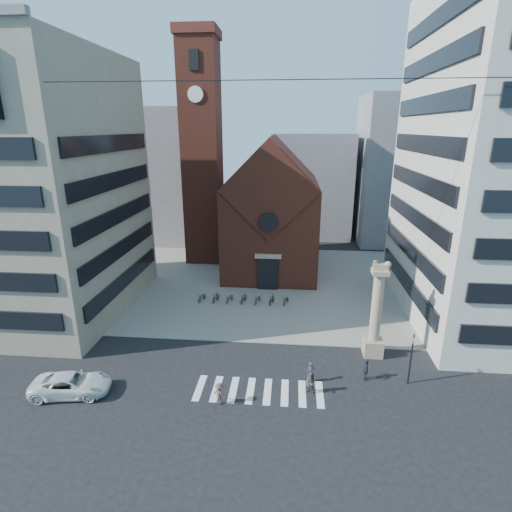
# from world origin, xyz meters

# --- Properties ---
(ground) EXTENTS (120.00, 120.00, 0.00)m
(ground) POSITION_xyz_m (0.00, 0.00, 0.00)
(ground) COLOR black
(ground) RESTS_ON ground
(piazza) EXTENTS (46.00, 30.00, 0.05)m
(piazza) POSITION_xyz_m (0.00, 19.00, 0.03)
(piazza) COLOR gray
(piazza) RESTS_ON ground
(zebra_crossing) EXTENTS (10.20, 3.20, 0.01)m
(zebra_crossing) POSITION_xyz_m (0.55, -3.00, 0.01)
(zebra_crossing) COLOR white
(zebra_crossing) RESTS_ON ground
(church) EXTENTS (12.00, 16.65, 18.00)m
(church) POSITION_xyz_m (0.00, 25.04, 7.98)
(church) COLOR brown
(church) RESTS_ON ground
(campanile) EXTENTS (5.50, 5.50, 31.20)m
(campanile) POSITION_xyz_m (-10.00, 28.00, 15.74)
(campanile) COLOR brown
(campanile) RESTS_ON ground
(building_left) EXTENTS (18.00, 20.00, 26.00)m
(building_left) POSITION_xyz_m (-24.00, 10.00, 13.00)
(building_left) COLOR gray
(building_left) RESTS_ON ground
(bg_block_left) EXTENTS (16.00, 14.00, 22.00)m
(bg_block_left) POSITION_xyz_m (-20.00, 40.00, 11.00)
(bg_block_left) COLOR gray
(bg_block_left) RESTS_ON ground
(bg_block_mid) EXTENTS (14.00, 12.00, 18.00)m
(bg_block_mid) POSITION_xyz_m (6.00, 45.00, 9.00)
(bg_block_mid) COLOR gray
(bg_block_mid) RESTS_ON ground
(bg_block_right) EXTENTS (16.00, 14.00, 24.00)m
(bg_block_right) POSITION_xyz_m (22.00, 42.00, 12.00)
(bg_block_right) COLOR gray
(bg_block_right) RESTS_ON ground
(lion_column) EXTENTS (1.63, 1.60, 8.68)m
(lion_column) POSITION_xyz_m (10.01, 3.00, 3.46)
(lion_column) COLOR tan
(lion_column) RESTS_ON ground
(traffic_light) EXTENTS (0.13, 0.16, 4.30)m
(traffic_light) POSITION_xyz_m (12.00, -1.00, 2.29)
(traffic_light) COLOR black
(traffic_light) RESTS_ON ground
(white_car) EXTENTS (6.01, 3.44, 1.58)m
(white_car) POSITION_xyz_m (-13.32, -4.53, 0.79)
(white_car) COLOR silver
(white_car) RESTS_ON ground
(pedestrian_0) EXTENTS (0.68, 0.51, 1.69)m
(pedestrian_0) POSITION_xyz_m (4.48, -1.50, 0.85)
(pedestrian_0) COLOR #373043
(pedestrian_0) RESTS_ON ground
(pedestrian_1) EXTENTS (1.10, 1.05, 1.78)m
(pedestrian_1) POSITION_xyz_m (4.41, -2.97, 0.89)
(pedestrian_1) COLOR #584C47
(pedestrian_1) RESTS_ON ground
(pedestrian_2) EXTENTS (0.43, 1.02, 1.74)m
(pedestrian_2) POSITION_xyz_m (8.78, -0.79, 0.87)
(pedestrian_2) COLOR #28272F
(pedestrian_2) RESTS_ON ground
(pedestrian_3) EXTENTS (1.23, 1.09, 1.66)m
(pedestrian_3) POSITION_xyz_m (-2.14, -4.67, 0.83)
(pedestrian_3) COLOR brown
(pedestrian_3) RESTS_ON ground
(scooter_0) EXTENTS (1.15, 1.94, 0.97)m
(scooter_0) POSITION_xyz_m (-7.26, 12.63, 0.53)
(scooter_0) COLOR black
(scooter_0) RESTS_ON piazza
(scooter_1) EXTENTS (1.00, 1.85, 1.07)m
(scooter_1) POSITION_xyz_m (-5.67, 12.63, 0.59)
(scooter_1) COLOR black
(scooter_1) RESTS_ON piazza
(scooter_2) EXTENTS (1.15, 1.94, 0.97)m
(scooter_2) POSITION_xyz_m (-4.07, 12.63, 0.53)
(scooter_2) COLOR black
(scooter_2) RESTS_ON piazza
(scooter_3) EXTENTS (1.00, 1.85, 1.07)m
(scooter_3) POSITION_xyz_m (-2.48, 12.63, 0.59)
(scooter_3) COLOR black
(scooter_3) RESTS_ON piazza
(scooter_4) EXTENTS (1.15, 1.94, 0.97)m
(scooter_4) POSITION_xyz_m (-0.89, 12.63, 0.53)
(scooter_4) COLOR black
(scooter_4) RESTS_ON piazza
(scooter_5) EXTENTS (1.00, 1.85, 1.07)m
(scooter_5) POSITION_xyz_m (0.70, 12.63, 0.59)
(scooter_5) COLOR black
(scooter_5) RESTS_ON piazza
(scooter_6) EXTENTS (1.15, 1.94, 0.97)m
(scooter_6) POSITION_xyz_m (2.29, 12.63, 0.53)
(scooter_6) COLOR black
(scooter_6) RESTS_ON piazza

